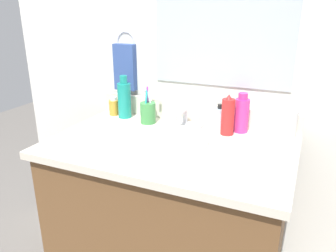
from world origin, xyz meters
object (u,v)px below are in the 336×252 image
bottle_gel_clear (219,118)px  soap_bar (259,137)px  bottle_oil_amber (114,107)px  cup_green (148,112)px  bottle_mouthwash_teal (124,99)px  hand_towel (125,67)px  faucet (185,120)px  bottle_lotion_white (289,124)px  bottle_spray_red (228,116)px  bottle_soap_pink (242,114)px

bottle_gel_clear → soap_bar: bearing=-21.3°
bottle_oil_amber → cup_green: 0.21m
bottle_gel_clear → bottle_mouthwash_teal: bottle_mouthwash_teal is taller
hand_towel → faucet: 0.41m
bottle_gel_clear → bottle_lotion_white: size_ratio=0.73×
bottle_spray_red → bottle_lotion_white: bottle_spray_red is taller
cup_green → bottle_gel_clear: bearing=11.7°
cup_green → bottle_spray_red: bearing=0.4°
bottle_gel_clear → bottle_soap_pink: 0.10m
bottle_gel_clear → bottle_spray_red: bearing=-51.1°
bottle_mouthwash_teal → cup_green: (0.14, -0.03, -0.04)m
bottle_soap_pink → bottle_lotion_white: (0.19, -0.01, -0.01)m
bottle_soap_pink → bottle_oil_amber: 0.61m
bottle_spray_red → soap_bar: bearing=-3.8°
hand_towel → soap_bar: (0.67, -0.13, -0.21)m
hand_towel → bottle_soap_pink: hand_towel is taller
faucet → bottle_mouthwash_teal: bearing=180.0°
bottle_mouthwash_teal → bottle_oil_amber: 0.08m
bottle_gel_clear → bottle_soap_pink: size_ratio=0.63×
faucet → bottle_lotion_white: bearing=1.9°
faucet → bottle_gel_clear: 0.15m
soap_bar → faucet: bearing=173.9°
soap_bar → bottle_oil_amber: bearing=176.1°
bottle_mouthwash_teal → bottle_soap_pink: bearing=2.8°
bottle_spray_red → soap_bar: size_ratio=2.65×
bottle_oil_amber → cup_green: bearing=-11.4°
bottle_soap_pink → cup_green: cup_green is taller
bottle_soap_pink → faucet: bearing=-173.6°
bottle_lotion_white → bottle_gel_clear: bearing=175.7°
bottle_soap_pink → bottle_oil_amber: bearing=-178.6°
bottle_soap_pink → soap_bar: size_ratio=2.61×
bottle_spray_red → bottle_oil_amber: bearing=176.1°
bottle_mouthwash_teal → bottle_lotion_white: bottle_mouthwash_teal is taller
bottle_gel_clear → bottle_oil_amber: (-0.52, -0.02, -0.01)m
bottle_oil_amber → cup_green: size_ratio=0.50×
bottle_lotion_white → soap_bar: 0.13m
bottle_spray_red → cup_green: size_ratio=0.96×
bottle_lotion_white → faucet: bearing=-178.1°
bottle_oil_amber → bottle_lotion_white: bottle_lotion_white is taller
hand_towel → faucet: hand_towel is taller
bottle_gel_clear → cup_green: bearing=-168.3°
bottle_gel_clear → bottle_lotion_white: (0.28, -0.02, 0.02)m
bottle_mouthwash_teal → bottle_oil_amber: (-0.07, 0.01, -0.05)m
bottle_spray_red → cup_green: cup_green is taller
bottle_lotion_white → soap_bar: size_ratio=2.25×
faucet → bottle_soap_pink: bottle_soap_pink is taller
bottle_gel_clear → soap_bar: 0.20m
bottle_soap_pink → bottle_oil_amber: bottle_soap_pink is taller
bottle_mouthwash_teal → soap_bar: size_ratio=3.11×
bottle_spray_red → cup_green: bearing=-179.6°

